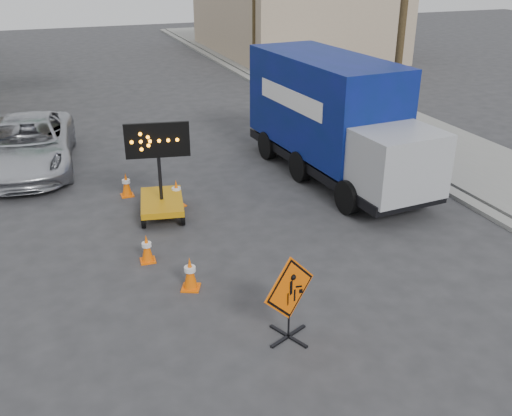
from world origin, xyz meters
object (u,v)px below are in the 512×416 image
construction_sign (289,296)px  pickup_truck (28,144)px  arrow_board (161,196)px  box_truck (333,125)px

construction_sign → pickup_truck: construction_sign is taller
construction_sign → pickup_truck: 11.96m
arrow_board → pickup_truck: arrow_board is taller
construction_sign → pickup_truck: size_ratio=0.29×
pickup_truck → box_truck: (8.85, -4.05, 0.83)m
construction_sign → arrow_board: arrow_board is taller
construction_sign → box_truck: 8.51m
construction_sign → pickup_truck: (-4.26, 11.17, -0.07)m
arrow_board → box_truck: (5.63, 1.07, 1.06)m
box_truck → arrow_board: bearing=-173.4°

